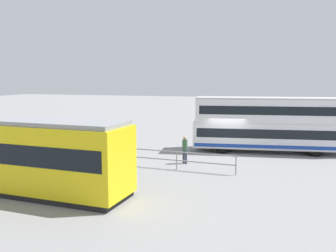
# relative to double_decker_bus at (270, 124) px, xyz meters

# --- Properties ---
(ground_plane) EXTENTS (160.00, 160.00, 0.00)m
(ground_plane) POSITION_rel_double_decker_bus_xyz_m (2.83, 1.50, -2.01)
(ground_plane) COLOR gray
(double_decker_bus) EXTENTS (11.10, 3.99, 3.93)m
(double_decker_bus) POSITION_rel_double_decker_bus_xyz_m (0.00, 0.00, 0.00)
(double_decker_bus) COLOR white
(double_decker_bus) RESTS_ON ground
(tram_yellow) EXTENTS (13.31, 3.32, 3.44)m
(tram_yellow) POSITION_rel_double_decker_bus_xyz_m (12.09, 12.90, -0.22)
(tram_yellow) COLOR yellow
(tram_yellow) RESTS_ON ground
(pedestrian_near_railing) EXTENTS (0.44, 0.44, 1.73)m
(pedestrian_near_railing) POSITION_rel_double_decker_bus_xyz_m (4.91, 5.34, -1.01)
(pedestrian_near_railing) COLOR #33384C
(pedestrian_near_railing) RESTS_ON ground
(pedestrian_railing) EXTENTS (6.94, 0.52, 1.08)m
(pedestrian_railing) POSITION_rel_double_decker_bus_xyz_m (4.98, 6.96, -1.27)
(pedestrian_railing) COLOR gray
(pedestrian_railing) RESTS_ON ground
(info_sign) EXTENTS (1.26, 0.16, 2.41)m
(info_sign) POSITION_rel_double_decker_bus_xyz_m (9.91, 6.97, -0.31)
(info_sign) COLOR slate
(info_sign) RESTS_ON ground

